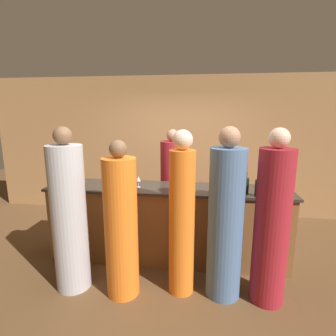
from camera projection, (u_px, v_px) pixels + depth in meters
name	position (u px, v px, depth m)	size (l,w,h in m)	color
ground_plane	(167.00, 258.00, 3.83)	(14.00, 14.00, 0.00)	brown
back_wall	(180.00, 147.00, 5.36)	(8.00, 0.06, 2.80)	#A37547
bar_counter	(167.00, 223.00, 3.72)	(3.33, 0.65, 1.07)	brown
bartender	(172.00, 189.00, 4.33)	(0.39, 0.39, 1.82)	maroon
guest_0	(69.00, 217.00, 3.03)	(0.40, 0.40, 1.94)	#B2B2B7
guest_1	(226.00, 221.00, 2.89)	(0.39, 0.39, 1.94)	#4C6B93
guest_2	(121.00, 226.00, 2.93)	(0.37, 0.37, 1.80)	orange
guest_3	(182.00, 219.00, 2.95)	(0.29, 0.29, 1.91)	orange
guest_4	(272.00, 225.00, 2.80)	(0.37, 0.37, 1.94)	maroon
wine_bottle_0	(246.00, 186.00, 3.30)	(0.08, 0.08, 0.28)	black
wine_bottle_1	(258.00, 188.00, 3.19)	(0.08, 0.08, 0.29)	black
wine_glass_0	(274.00, 182.00, 3.38)	(0.07, 0.07, 0.16)	silver
wine_glass_1	(283.00, 185.00, 3.28)	(0.07, 0.07, 0.16)	silver
wine_glass_2	(138.00, 179.00, 3.59)	(0.06, 0.06, 0.15)	silver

